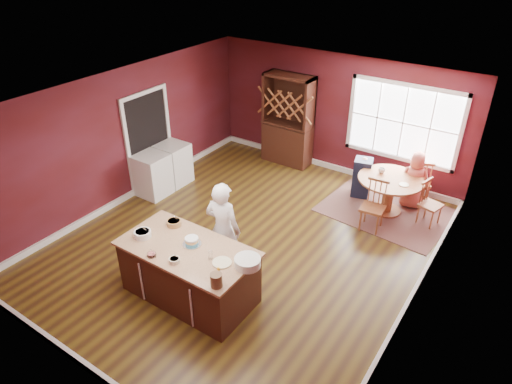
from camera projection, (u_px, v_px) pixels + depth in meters
room_shell at (247, 176)px, 7.69m from camera, size 7.00×7.00×7.00m
window at (403, 123)px, 9.37m from camera, size 2.36×0.10×1.66m
doorway at (149, 141)px, 9.72m from camera, size 0.08×1.26×2.13m
kitchen_island at (189, 273)px, 6.94m from camera, size 2.06×1.08×0.92m
dining_table at (389, 188)px, 8.98m from camera, size 1.27×1.27×0.75m
baker at (223, 229)px, 7.25m from camera, size 0.65×0.47×1.67m
layer_cake at (192, 241)px, 6.73m from camera, size 0.28×0.28×0.11m
bowl_blue at (143, 234)px, 6.91m from camera, size 0.26×0.26×0.10m
bowl_yellow at (174, 223)px, 7.17m from camera, size 0.23×0.23×0.09m
bowl_pink at (152, 255)px, 6.51m from camera, size 0.13×0.13×0.05m
bowl_olive at (174, 260)px, 6.40m from camera, size 0.16×0.16×0.06m
drinking_glass at (210, 255)px, 6.43m from camera, size 0.07×0.07×0.13m
dinner_plate at (222, 263)px, 6.38m from camera, size 0.28×0.28×0.02m
white_tub at (247, 262)px, 6.31m from camera, size 0.37×0.37×0.13m
stoneware_crock at (216, 280)px, 5.94m from camera, size 0.16×0.16×0.19m
toy_figurine at (218, 270)px, 6.21m from camera, size 0.05×0.05×0.08m
rug at (385, 211)px, 9.25m from camera, size 2.55×2.05×0.01m
chair_east at (431, 203)px, 8.64m from camera, size 0.45×0.46×0.91m
chair_south at (373, 206)px, 8.47m from camera, size 0.46×0.44×1.00m
chair_north at (419, 180)px, 9.33m from camera, size 0.55×0.54×1.00m
seated_woman at (414, 180)px, 9.12m from camera, size 0.66×0.51×1.21m
high_chair at (362, 177)px, 9.57m from camera, size 0.44×0.44×0.88m
toddler at (362, 159)px, 9.45m from camera, size 0.18×0.14×0.26m
table_plate at (404, 185)px, 8.65m from camera, size 0.18×0.18×0.01m
table_cup at (382, 170)px, 9.05m from camera, size 0.15×0.15×0.10m
hutch at (288, 120)px, 10.66m from camera, size 1.17×0.49×2.14m
washer at (153, 175)px, 9.62m from camera, size 0.63×0.61×0.91m
dryer at (173, 164)px, 10.07m from camera, size 0.63×0.61×0.91m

